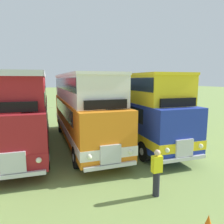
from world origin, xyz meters
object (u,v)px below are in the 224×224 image
bus_fifth_in_row (83,106)px  marshal_person (157,172)px  bus_sixth_in_row (133,104)px  bus_fourth_in_row (25,109)px

bus_fifth_in_row → marshal_person: bearing=-81.2°
bus_fifth_in_row → bus_sixth_in_row: same height
bus_fourth_in_row → bus_fifth_in_row: (3.48, -0.32, 0.11)m
bus_fourth_in_row → marshal_person: 8.94m
bus_fourth_in_row → bus_sixth_in_row: bus_fourth_in_row is taller
bus_fifth_in_row → bus_sixth_in_row: (3.48, -0.13, 0.00)m
bus_fifth_in_row → bus_sixth_in_row: size_ratio=0.96×
bus_fourth_in_row → marshal_person: bearing=-58.6°
marshal_person → bus_fourth_in_row: bearing=121.4°
bus_fifth_in_row → marshal_person: 7.46m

